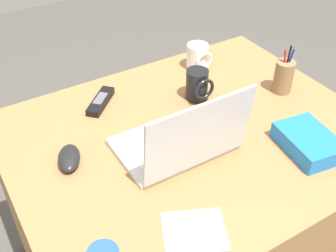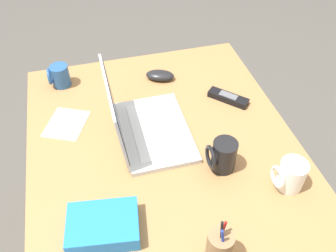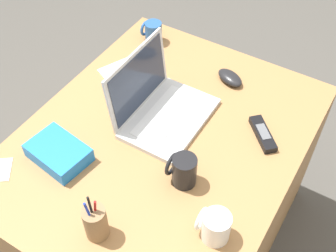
{
  "view_description": "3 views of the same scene",
  "coord_description": "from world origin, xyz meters",
  "views": [
    {
      "loc": [
        0.59,
        0.83,
        1.56
      ],
      "look_at": [
        0.08,
        -0.02,
        0.76
      ],
      "focal_mm": 44.77,
      "sensor_mm": 36.0,
      "label": 1
    },
    {
      "loc": [
        -0.79,
        0.2,
        1.63
      ],
      "look_at": [
        0.01,
        -0.01,
        0.81
      ],
      "focal_mm": 39.02,
      "sensor_mm": 36.0,
      "label": 2
    },
    {
      "loc": [
        -0.83,
        -0.53,
        1.86
      ],
      "look_at": [
        0.01,
        -0.02,
        0.78
      ],
      "focal_mm": 46.62,
      "sensor_mm": 36.0,
      "label": 3
    }
  ],
  "objects": [
    {
      "name": "desk",
      "position": [
        0.0,
        0.0,
        0.36
      ],
      "size": [
        1.13,
        0.9,
        0.72
      ],
      "primitive_type": "cube",
      "color": "#9E7042",
      "rests_on": "ground"
    },
    {
      "name": "laptop",
      "position": [
        0.08,
        0.06,
        0.77
      ],
      "size": [
        0.35,
        0.26,
        0.24
      ],
      "color": "silver",
      "rests_on": "desk"
    },
    {
      "name": "computer_mouse",
      "position": [
        0.38,
        -0.08,
        0.73
      ],
      "size": [
        0.1,
        0.13,
        0.04
      ],
      "primitive_type": "ellipsoid",
      "rotation": [
        0.0,
        0.0,
        -0.39
      ],
      "color": "black",
      "rests_on": "desk"
    },
    {
      "name": "coffee_mug_white",
      "position": [
        -0.12,
        -0.15,
        0.77
      ],
      "size": [
        0.08,
        0.09,
        0.11
      ],
      "color": "black",
      "rests_on": "desk"
    },
    {
      "name": "coffee_mug_spare",
      "position": [
        -0.24,
        -0.32,
        0.77
      ],
      "size": [
        0.08,
        0.09,
        0.1
      ],
      "color": "white",
      "rests_on": "desk"
    },
    {
      "name": "cordless_phone",
      "position": [
        0.18,
        -0.3,
        0.73
      ],
      "size": [
        0.14,
        0.14,
        0.03
      ],
      "color": "black",
      "rests_on": "desk"
    },
    {
      "name": "pen_holder",
      "position": [
        -0.41,
        -0.04,
        0.78
      ],
      "size": [
        0.07,
        0.07,
        0.18
      ],
      "color": "olive",
      "rests_on": "desk"
    },
    {
      "name": "snack_bag",
      "position": [
        -0.25,
        0.24,
        0.74
      ],
      "size": [
        0.16,
        0.21,
        0.05
      ],
      "primitive_type": "cube",
      "rotation": [
        0.0,
        0.0,
        -0.14
      ],
      "color": "blue",
      "rests_on": "desk"
    },
    {
      "name": "paper_note_left",
      "position": [
        0.21,
        0.31,
        0.72
      ],
      "size": [
        0.19,
        0.18,
        0.0
      ],
      "primitive_type": "cube",
      "rotation": [
        0.0,
        0.0,
        -0.44
      ],
      "color": "white",
      "rests_on": "desk"
    }
  ]
}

